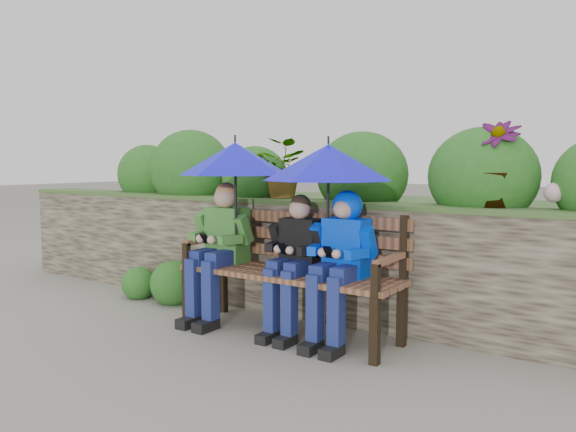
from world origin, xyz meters
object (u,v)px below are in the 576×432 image
Objects in this scene: umbrella_right at (328,162)px; park_bench at (293,264)px; boy_right at (341,253)px; umbrella_left at (235,159)px; boy_middle at (294,256)px; boy_left at (219,244)px.

park_bench is at bearing 173.76° from umbrella_right.
umbrella_right reaches higher than boy_right.
boy_middle is at bearing 2.56° from umbrella_left.
umbrella_left reaches higher than umbrella_right.
boy_left reaches higher than park_bench.
umbrella_left reaches higher than park_bench.
boy_middle is 0.78m from umbrella_right.
boy_right is at bearing -16.20° from umbrella_right.
boy_right is at bearing 1.23° from boy_middle.
boy_right is (1.16, 0.02, 0.03)m from boy_left.
park_bench is 1.55× the size of boy_left.
boy_right reaches higher than boy_middle.
boy_right is (0.47, -0.08, 0.14)m from park_bench.
park_bench is 0.71m from boy_left.
umbrella_left is (-0.56, -0.03, 0.76)m from boy_middle.
umbrella_left is (0.20, -0.02, 0.72)m from boy_left.
umbrella_left is 0.91× the size of umbrella_right.
park_bench is 0.13m from boy_middle.
boy_left is 1.07× the size of boy_middle.
boy_middle is (0.76, 0.01, -0.03)m from boy_left.
park_bench is at bearing 7.53° from boy_left.
umbrella_left is at bearing -177.44° from boy_middle.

